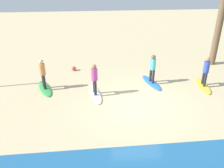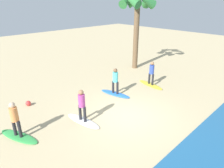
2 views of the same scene
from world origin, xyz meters
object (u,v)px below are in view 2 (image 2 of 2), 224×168
(surfer_white, at_px, (82,103))
(surfboard_green, at_px, (19,137))
(surfer_yellow, at_px, (152,71))
(palm_tree, at_px, (137,7))
(beach_ball, at_px, (28,103))
(surfboard_yellow, at_px, (150,85))
(surfer_blue, at_px, (115,79))
(surfboard_white, at_px, (83,121))
(surfer_green, at_px, (15,117))
(surfboard_blue, at_px, (115,94))

(surfer_white, height_order, surfboard_green, surfer_white)
(surfer_yellow, height_order, surfer_white, same)
(palm_tree, distance_m, beach_ball, 10.75)
(surfboard_yellow, bearing_deg, surfer_yellow, -68.11)
(surfboard_yellow, xyz_separation_m, surfer_blue, (2.80, -0.69, 0.99))
(surfer_blue, distance_m, beach_ball, 5.23)
(beach_ball, bearing_deg, surfer_yellow, 157.24)
(surfer_white, bearing_deg, surfboard_white, -90.00)
(surfboard_white, xyz_separation_m, surfer_green, (2.74, -0.96, 0.99))
(surfboard_white, distance_m, surfer_green, 3.07)
(surfboard_white, distance_m, surfer_white, 0.99)
(palm_tree, bearing_deg, surfboard_green, 13.88)
(surfer_white, bearing_deg, surfboard_green, -19.40)
(surfer_green, bearing_deg, surfboard_blue, -178.90)
(surfer_green, bearing_deg, surfer_blue, -178.90)
(surfer_green, bearing_deg, surfer_yellow, 176.29)
(surfer_yellow, height_order, palm_tree, palm_tree)
(surfer_yellow, bearing_deg, beach_ball, -22.76)
(surfer_yellow, height_order, surfboard_white, surfer_yellow)
(surfer_white, distance_m, beach_ball, 3.80)
(surfer_blue, distance_m, surfboard_green, 6.13)
(surfboard_blue, height_order, beach_ball, beach_ball)
(surfboard_blue, xyz_separation_m, surfer_green, (6.05, 0.12, 0.99))
(surfer_white, bearing_deg, surfer_green, -19.40)
(surfboard_blue, distance_m, surfer_green, 6.13)
(surfer_yellow, height_order, surfboard_blue, surfer_yellow)
(surfer_white, relative_size, surfboard_green, 0.78)
(surfboard_blue, distance_m, surfboard_green, 6.05)
(surfer_yellow, relative_size, palm_tree, 0.26)
(surfboard_green, relative_size, surfer_green, 1.28)
(surfboard_yellow, xyz_separation_m, surfboard_blue, (2.80, -0.69, 0.00))
(surfer_white, relative_size, beach_ball, 5.66)
(surfboard_green, relative_size, beach_ball, 7.25)
(surfer_green, distance_m, palm_tree, 12.07)
(surfer_blue, xyz_separation_m, palm_tree, (-5.02, -2.62, 3.97))
(beach_ball, bearing_deg, palm_tree, -178.69)
(surfboard_yellow, distance_m, palm_tree, 6.36)
(surfer_white, height_order, palm_tree, palm_tree)
(beach_ball, bearing_deg, surfboard_green, 59.39)
(surfboard_blue, height_order, surfboard_white, same)
(surfer_white, distance_m, palm_tree, 9.94)
(surfboard_blue, height_order, palm_tree, palm_tree)
(surfboard_yellow, distance_m, surfer_white, 6.21)
(surfboard_white, distance_m, beach_ball, 3.70)
(palm_tree, xyz_separation_m, beach_ball, (9.58, 0.22, -4.87))
(palm_tree, bearing_deg, beach_ball, 1.31)
(beach_ball, bearing_deg, surfboard_blue, 152.26)
(surfboard_blue, bearing_deg, surfer_green, -100.94)
(surfer_blue, xyz_separation_m, surfer_green, (6.05, 0.12, 0.00))
(surfboard_white, bearing_deg, surfboard_green, -117.61)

